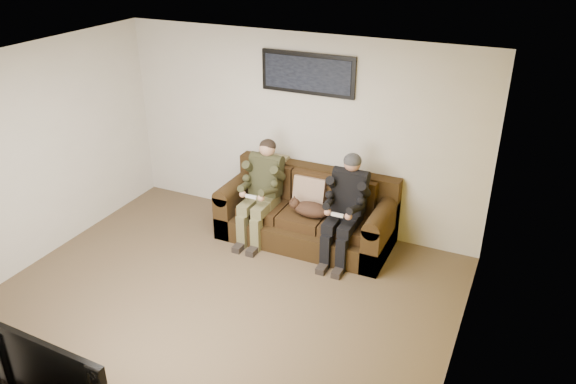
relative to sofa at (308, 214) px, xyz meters
The scene contains 15 objects.
floor 1.89m from the sofa, 100.48° to the right, with size 5.00×5.00×0.00m, color brown.
ceiling 2.92m from the sofa, 100.48° to the right, with size 5.00×5.00×0.00m, color silver.
wall_back 1.10m from the sofa, 128.85° to the left, with size 5.00×5.00×0.00m, color beige.
wall_front 4.20m from the sofa, 94.74° to the right, with size 5.00×5.00×0.00m, color beige.
wall_left 3.51m from the sofa, 147.19° to the right, with size 4.50×4.50×0.00m, color beige.
wall_right 2.99m from the sofa, 40.25° to the right, with size 4.50×4.50×0.00m, color beige.
accent_wall_right 2.98m from the sofa, 40.38° to the right, with size 4.50×4.50×0.00m, color #B99812.
sofa is the anchor object (origin of this frame).
throw_pillow 0.31m from the sofa, 90.00° to the left, with size 0.43×0.12×0.41m, color tan.
throw_blanket 0.93m from the sofa, 157.49° to the left, with size 0.46×0.22×0.08m, color tan.
person_left 0.72m from the sofa, 161.99° to the right, with size 0.51×0.87×1.30m.
person_right 0.72m from the sofa, 17.98° to the right, with size 0.51×0.86×1.31m.
cat 0.31m from the sofa, 62.18° to the right, with size 0.66×0.26×0.24m.
framed_poster 1.81m from the sofa, 117.37° to the left, with size 1.25×0.05×0.52m.
television 3.83m from the sofa, 96.84° to the right, with size 1.19×0.16×0.69m, color black.
Camera 1 is at (2.82, -4.17, 3.83)m, focal length 35.00 mm.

